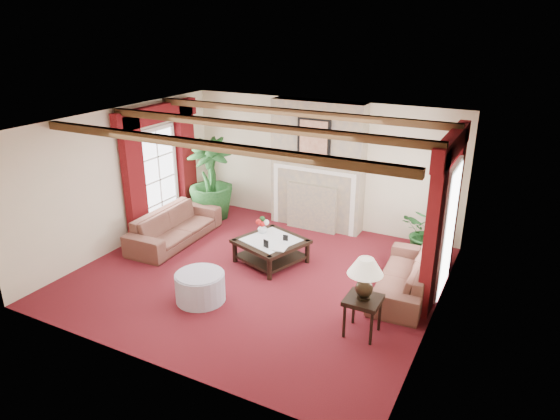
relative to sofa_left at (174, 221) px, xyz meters
The scene contains 23 objects.
floor 2.30m from the sofa_left, 12.47° to the right, with size 6.00×6.00×0.00m, color #480C16.
ceiling 3.20m from the sofa_left, 12.47° to the right, with size 6.00×6.00×0.00m, color white.
back_wall 3.29m from the sofa_left, 45.76° to the left, with size 6.00×0.02×2.70m, color beige.
left_wall 1.31m from the sofa_left, 148.54° to the right, with size 0.02×5.50×2.70m, color beige.
right_wall 5.31m from the sofa_left, ahead, with size 0.02×5.50×2.70m, color beige.
ceiling_beams 3.16m from the sofa_left, 12.47° to the right, with size 6.00×3.00×0.12m, color #3B2612, non-canonical shape.
fireplace 3.78m from the sofa_left, 43.11° to the left, with size 2.00×0.52×2.70m, color tan, non-canonical shape.
french_door_left 1.94m from the sofa_left, 146.21° to the left, with size 0.10×1.10×2.16m, color white, non-canonical shape.
french_door_right 5.47m from the sofa_left, ahead, with size 0.10×1.10×2.16m, color white, non-canonical shape.
curtains_left 2.28m from the sofa_left, 142.00° to the left, with size 0.20×2.40×2.55m, color #46090C, non-canonical shape.
curtains_right 5.51m from the sofa_left, ahead, with size 0.20×2.40×2.55m, color #46090C, non-canonical shape.
sofa_left is the anchor object (origin of this frame).
sofa_right 4.63m from the sofa_left, ahead, with size 0.71×2.08×0.80m, color #330E1A.
potted_palm 1.44m from the sofa_left, 93.51° to the left, with size 1.48×2.01×1.01m, color black.
small_plant 4.93m from the sofa_left, 18.43° to the left, with size 1.23×1.28×0.78m, color black.
coffee_table 2.18m from the sofa_left, ahead, with size 1.09×1.09×0.44m, color black, non-canonical shape.
side_table 4.59m from the sofa_left, 16.80° to the right, with size 0.49×0.49×0.58m, color black, non-canonical shape.
ottoman 2.45m from the sofa_left, 42.14° to the right, with size 0.79×0.79×0.46m, color #9D9AAF.
table_lamp 4.61m from the sofa_left, 16.80° to the right, with size 0.50×0.50×0.63m, color black, non-canonical shape.
flower_vase 1.89m from the sofa_left, ahead, with size 0.22×0.22×0.18m, color silver.
book 2.41m from the sofa_left, ahead, with size 0.22×0.05×0.29m, color black.
photo_frame_a 2.27m from the sofa_left, ahead, with size 0.11×0.02×0.15m, color black, non-canonical shape.
photo_frame_b 2.44m from the sofa_left, ahead, with size 0.09×0.02×0.12m, color black, non-canonical shape.
Camera 1 is at (3.95, -6.75, 4.21)m, focal length 32.00 mm.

